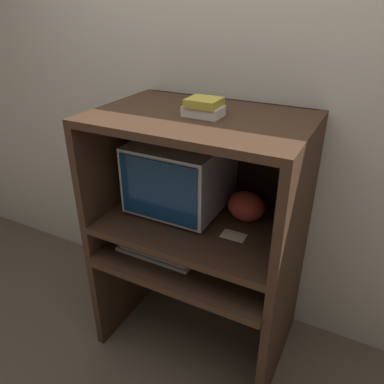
{
  "coord_description": "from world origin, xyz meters",
  "views": [
    {
      "loc": [
        0.72,
        -1.13,
        1.81
      ],
      "look_at": [
        -0.04,
        0.34,
        0.95
      ],
      "focal_mm": 35.0,
      "sensor_mm": 36.0,
      "label": 1
    }
  ],
  "objects_px": {
    "keyboard": "(157,253)",
    "snack_bag": "(246,206)",
    "crt_monitor": "(181,174)",
    "mouse": "(205,270)",
    "book_stack": "(204,107)"
  },
  "relations": [
    {
      "from": "keyboard",
      "to": "mouse",
      "type": "relative_size",
      "value": 6.12
    },
    {
      "from": "crt_monitor",
      "to": "snack_bag",
      "type": "relative_size",
      "value": 2.46
    },
    {
      "from": "keyboard",
      "to": "book_stack",
      "type": "xyz_separation_m",
      "value": [
        0.19,
        0.15,
        0.74
      ]
    },
    {
      "from": "keyboard",
      "to": "snack_bag",
      "type": "height_order",
      "value": "snack_bag"
    },
    {
      "from": "crt_monitor",
      "to": "book_stack",
      "type": "xyz_separation_m",
      "value": [
        0.17,
        -0.09,
        0.39
      ]
    },
    {
      "from": "crt_monitor",
      "to": "mouse",
      "type": "xyz_separation_m",
      "value": [
        0.27,
        -0.25,
        -0.35
      ]
    },
    {
      "from": "keyboard",
      "to": "snack_bag",
      "type": "xyz_separation_m",
      "value": [
        0.38,
        0.26,
        0.24
      ]
    },
    {
      "from": "keyboard",
      "to": "mouse",
      "type": "bearing_deg",
      "value": -2.29
    },
    {
      "from": "snack_bag",
      "to": "keyboard",
      "type": "bearing_deg",
      "value": -145.63
    },
    {
      "from": "crt_monitor",
      "to": "book_stack",
      "type": "height_order",
      "value": "book_stack"
    },
    {
      "from": "keyboard",
      "to": "snack_bag",
      "type": "bearing_deg",
      "value": 34.37
    },
    {
      "from": "crt_monitor",
      "to": "book_stack",
      "type": "bearing_deg",
      "value": -27.85
    },
    {
      "from": "mouse",
      "to": "crt_monitor",
      "type": "bearing_deg",
      "value": 136.94
    },
    {
      "from": "keyboard",
      "to": "mouse",
      "type": "distance_m",
      "value": 0.28
    },
    {
      "from": "mouse",
      "to": "keyboard",
      "type": "bearing_deg",
      "value": 177.71
    }
  ]
}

